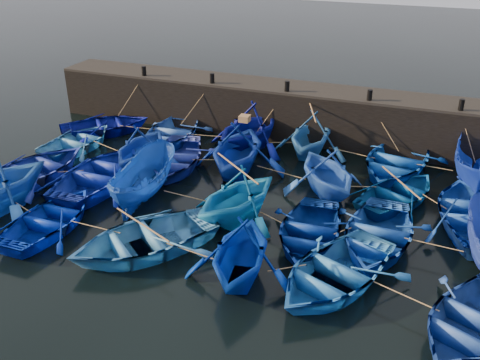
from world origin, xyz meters
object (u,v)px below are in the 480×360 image
(boat_0, at_px, (105,125))
(boat_13, at_px, (35,169))
(boat_8, at_px, (174,158))
(wooden_crate, at_px, (245,118))

(boat_0, relative_size, boat_13, 0.88)
(boat_8, bearing_deg, boat_0, 140.11)
(boat_8, relative_size, wooden_crate, 11.47)
(wooden_crate, bearing_deg, boat_13, -155.36)
(boat_8, distance_m, boat_13, 6.02)
(boat_8, xyz_separation_m, wooden_crate, (3.23, 0.43, 2.15))
(boat_8, xyz_separation_m, boat_13, (-5.01, -3.35, 0.03))
(wooden_crate, bearing_deg, boat_0, 166.15)
(boat_0, relative_size, boat_8, 0.93)
(boat_0, distance_m, boat_8, 5.96)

